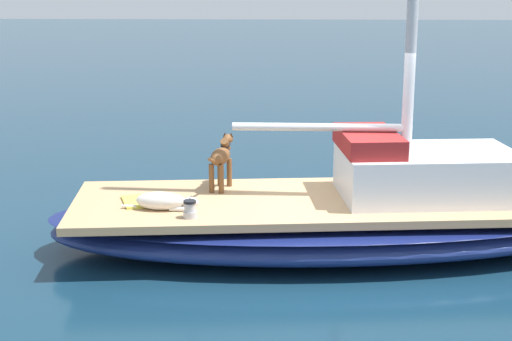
% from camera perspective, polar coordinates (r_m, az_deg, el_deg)
% --- Properties ---
extents(ground_plane, '(120.00, 120.00, 0.00)m').
position_cam_1_polar(ground_plane, '(9.90, 5.82, -5.74)').
color(ground_plane, '#143347').
extents(sailboat_main, '(3.28, 7.46, 0.66)m').
position_cam_1_polar(sailboat_main, '(9.79, 5.87, -3.90)').
color(sailboat_main, navy).
rests_on(sailboat_main, ground).
extents(cabin_house, '(1.63, 2.36, 0.84)m').
position_cam_1_polar(cabin_house, '(9.86, 12.38, 0.03)').
color(cabin_house, silver).
rests_on(cabin_house, sailboat_main).
extents(dog_white, '(0.29, 0.95, 0.22)m').
position_cam_1_polar(dog_white, '(9.19, -7.00, -2.31)').
color(dog_white, silver).
rests_on(dog_white, sailboat_main).
extents(dog_brown, '(0.93, 0.33, 0.70)m').
position_cam_1_polar(dog_brown, '(9.99, -2.63, 0.98)').
color(dog_brown, brown).
rests_on(dog_brown, sailboat_main).
extents(deck_winch, '(0.16, 0.16, 0.21)m').
position_cam_1_polar(deck_winch, '(8.85, -5.02, -2.97)').
color(deck_winch, '#B7B7BC').
rests_on(deck_winch, sailboat_main).
extents(deck_towel, '(0.65, 0.53, 0.03)m').
position_cam_1_polar(deck_towel, '(9.55, -8.90, -2.31)').
color(deck_towel, '#D8D14C').
rests_on(deck_towel, sailboat_main).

